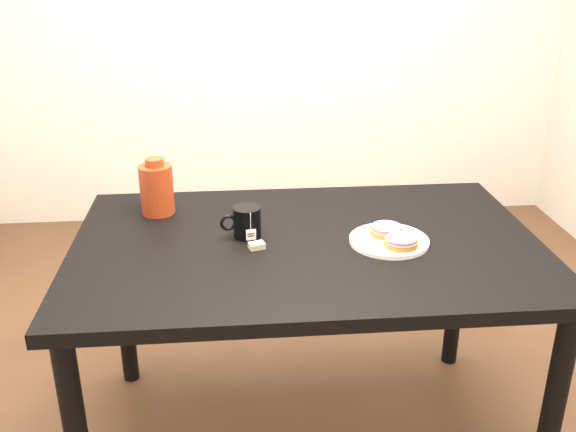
% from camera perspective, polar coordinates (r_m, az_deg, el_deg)
% --- Properties ---
extents(table, '(1.40, 0.90, 0.75)m').
position_cam_1_polar(table, '(1.97, 1.66, -4.39)').
color(table, black).
rests_on(table, ground_plane).
extents(plate, '(0.24, 0.24, 0.02)m').
position_cam_1_polar(plate, '(1.93, 8.97, -2.12)').
color(plate, white).
rests_on(plate, table).
extents(bagel_back, '(0.14, 0.14, 0.03)m').
position_cam_1_polar(bagel_back, '(1.96, 8.75, -1.25)').
color(bagel_back, brown).
rests_on(bagel_back, plate).
extents(bagel_front, '(0.14, 0.14, 0.03)m').
position_cam_1_polar(bagel_front, '(1.89, 10.01, -2.28)').
color(bagel_front, brown).
rests_on(bagel_front, plate).
extents(mug, '(0.13, 0.10, 0.09)m').
position_cam_1_polar(mug, '(1.94, -3.72, -0.52)').
color(mug, black).
rests_on(mug, table).
extents(teabag_pouch, '(0.05, 0.04, 0.02)m').
position_cam_1_polar(teabag_pouch, '(1.88, -2.79, -2.65)').
color(teabag_pouch, '#C6B793').
rests_on(teabag_pouch, table).
extents(bagel_package, '(0.12, 0.12, 0.19)m').
position_cam_1_polar(bagel_package, '(2.14, -11.60, 2.41)').
color(bagel_package, maroon).
rests_on(bagel_package, table).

